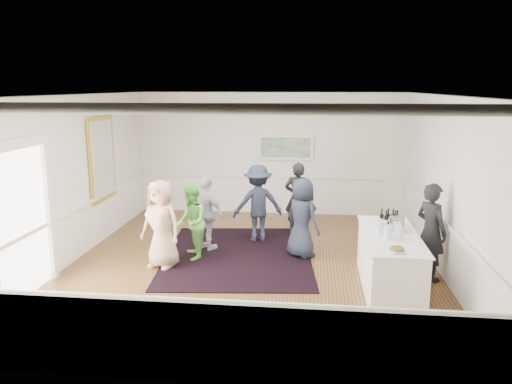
# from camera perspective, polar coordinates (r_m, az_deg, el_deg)

# --- Properties ---
(floor) EXTENTS (8.00, 8.00, 0.00)m
(floor) POSITION_cam_1_polar(r_m,az_deg,el_deg) (9.70, -0.47, -8.20)
(floor) COLOR brown
(floor) RESTS_ON ground
(ceiling) EXTENTS (7.00, 8.00, 0.02)m
(ceiling) POSITION_cam_1_polar(r_m,az_deg,el_deg) (9.10, -0.51, 11.06)
(ceiling) COLOR white
(ceiling) RESTS_ON wall_back
(wall_left) EXTENTS (0.02, 8.00, 3.20)m
(wall_left) POSITION_cam_1_polar(r_m,az_deg,el_deg) (10.29, -20.22, 1.47)
(wall_left) COLOR white
(wall_left) RESTS_ON floor
(wall_right) EXTENTS (0.02, 8.00, 3.20)m
(wall_right) POSITION_cam_1_polar(r_m,az_deg,el_deg) (9.50, 20.96, 0.58)
(wall_right) COLOR white
(wall_right) RESTS_ON floor
(wall_back) EXTENTS (7.00, 0.02, 3.20)m
(wall_back) POSITION_cam_1_polar(r_m,az_deg,el_deg) (13.19, 1.65, 4.40)
(wall_back) COLOR white
(wall_back) RESTS_ON floor
(wall_front) EXTENTS (7.00, 0.02, 3.20)m
(wall_front) POSITION_cam_1_polar(r_m,az_deg,el_deg) (5.45, -5.70, -6.87)
(wall_front) COLOR white
(wall_front) RESTS_ON floor
(wainscoting) EXTENTS (7.00, 8.00, 1.00)m
(wainscoting) POSITION_cam_1_polar(r_m,az_deg,el_deg) (9.54, -0.48, -5.38)
(wainscoting) COLOR white
(wainscoting) RESTS_ON floor
(mirror) EXTENTS (0.05, 1.25, 1.85)m
(mirror) POSITION_cam_1_polar(r_m,az_deg,el_deg) (11.40, -17.17, 3.67)
(mirror) COLOR gold
(mirror) RESTS_ON wall_left
(doorway) EXTENTS (0.10, 1.78, 2.56)m
(doorway) POSITION_cam_1_polar(r_m,az_deg,el_deg) (8.69, -25.37, -2.05)
(doorway) COLOR white
(doorway) RESTS_ON wall_left
(landscape_painting) EXTENTS (1.44, 0.06, 0.66)m
(landscape_painting) POSITION_cam_1_polar(r_m,az_deg,el_deg) (13.09, 3.39, 5.12)
(landscape_painting) COLOR white
(landscape_painting) RESTS_ON wall_back
(area_rug) EXTENTS (3.25, 4.06, 0.02)m
(area_rug) POSITION_cam_1_polar(r_m,az_deg,el_deg) (10.16, -2.09, -7.19)
(area_rug) COLOR black
(area_rug) RESTS_ON floor
(serving_table) EXTENTS (0.90, 2.36, 0.95)m
(serving_table) POSITION_cam_1_polar(r_m,az_deg,el_deg) (8.71, 14.99, -7.66)
(serving_table) COLOR white
(serving_table) RESTS_ON floor
(bartender) EXTENTS (0.70, 0.75, 1.73)m
(bartender) POSITION_cam_1_polar(r_m,az_deg,el_deg) (9.25, 19.36, -4.29)
(bartender) COLOR black
(bartender) RESTS_ON floor
(guest_tan) EXTENTS (0.94, 0.76, 1.67)m
(guest_tan) POSITION_cam_1_polar(r_m,az_deg,el_deg) (9.47, -10.80, -3.63)
(guest_tan) COLOR tan
(guest_tan) RESTS_ON floor
(guest_green) EXTENTS (0.76, 0.86, 1.48)m
(guest_green) POSITION_cam_1_polar(r_m,az_deg,el_deg) (9.86, -7.42, -3.45)
(guest_green) COLOR #6CD354
(guest_green) RESTS_ON floor
(guest_lilac) EXTENTS (0.97, 0.80, 1.55)m
(guest_lilac) POSITION_cam_1_polar(r_m,az_deg,el_deg) (10.34, -5.67, -2.45)
(guest_lilac) COLOR #BEB2C7
(guest_lilac) RESTS_ON floor
(guest_dark_a) EXTENTS (1.23, 0.93, 1.69)m
(guest_dark_a) POSITION_cam_1_polar(r_m,az_deg,el_deg) (10.88, 0.21, -1.29)
(guest_dark_a) COLOR #212637
(guest_dark_a) RESTS_ON floor
(guest_dark_b) EXTENTS (0.67, 0.50, 1.67)m
(guest_dark_b) POSITION_cam_1_polar(r_m,az_deg,el_deg) (11.43, 4.79, -0.74)
(guest_dark_b) COLOR black
(guest_dark_b) RESTS_ON floor
(guest_navy) EXTENTS (0.92, 0.90, 1.59)m
(guest_navy) POSITION_cam_1_polar(r_m,az_deg,el_deg) (9.92, 5.29, -2.97)
(guest_navy) COLOR #212637
(guest_navy) RESTS_ON floor
(wine_bottles) EXTENTS (0.33, 0.24, 0.31)m
(wine_bottles) POSITION_cam_1_polar(r_m,az_deg,el_deg) (9.02, 15.08, -2.81)
(wine_bottles) COLOR black
(wine_bottles) RESTS_ON serving_table
(juice_pitchers) EXTENTS (0.38, 0.38, 0.24)m
(juice_pitchers) POSITION_cam_1_polar(r_m,az_deg,el_deg) (8.35, 14.94, -4.24)
(juice_pitchers) COLOR #7BA33A
(juice_pitchers) RESTS_ON serving_table
(ice_bucket) EXTENTS (0.26, 0.26, 0.25)m
(ice_bucket) POSITION_cam_1_polar(r_m,az_deg,el_deg) (8.71, 15.77, -3.65)
(ice_bucket) COLOR silver
(ice_bucket) RESTS_ON serving_table
(nut_bowl) EXTENTS (0.23, 0.23, 0.07)m
(nut_bowl) POSITION_cam_1_polar(r_m,az_deg,el_deg) (7.67, 15.83, -6.39)
(nut_bowl) COLOR white
(nut_bowl) RESTS_ON serving_table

